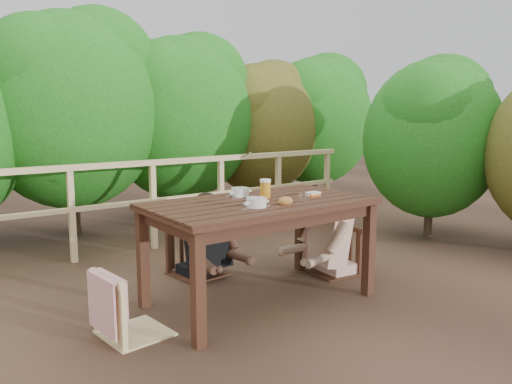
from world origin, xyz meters
TOP-DOWN VIEW (x-y plane):
  - ground at (0.00, 0.00)m, footprint 60.00×60.00m
  - table at (0.00, 0.00)m, footprint 1.77×1.00m
  - chair_left at (-1.08, 0.01)m, footprint 0.49×0.49m
  - chair_far at (-0.06, 0.89)m, footprint 0.52×0.52m
  - chair_right at (1.00, 0.16)m, footprint 0.46×0.46m
  - woman at (-0.06, 0.91)m, footprint 0.56×0.66m
  - diner_right at (1.03, 0.16)m, footprint 0.69×0.59m
  - railing at (0.00, 2.00)m, footprint 5.60×0.10m
  - hedge_row at (0.40, 3.20)m, footprint 6.60×1.60m
  - shrub_side at (3.20, -0.15)m, footprint 1.40×2.20m
  - soup_near at (-0.19, -0.21)m, footprint 0.26×0.26m
  - soup_far at (0.00, 0.28)m, footprint 0.26×0.26m
  - bread_roll at (0.07, -0.24)m, footprint 0.13×0.10m
  - beer_glass at (0.10, 0.06)m, footprint 0.09×0.09m
  - tumbler at (0.24, -0.25)m, footprint 0.07×0.07m
  - butter_tub at (0.49, -0.09)m, footprint 0.12×0.09m

SIDE VIEW (x-z plane):
  - ground at x=0.00m, z-range 0.00..0.00m
  - table at x=0.00m, z-range 0.00..0.82m
  - chair_right at x=1.00m, z-range 0.00..0.85m
  - chair_left at x=-1.08m, z-range 0.00..0.89m
  - chair_far at x=-0.06m, z-range 0.00..0.96m
  - railing at x=0.00m, z-range 0.00..1.01m
  - woman at x=-0.06m, z-range 0.00..1.23m
  - diner_right at x=1.03m, z-range 0.00..1.30m
  - butter_tub at x=0.49m, z-range 0.82..0.87m
  - bread_roll at x=0.07m, z-range 0.82..0.89m
  - tumbler at x=0.24m, z-range 0.82..0.90m
  - soup_far at x=0.00m, z-range 0.82..0.91m
  - soup_near at x=-0.19m, z-range 0.82..0.91m
  - beer_glass at x=0.10m, z-range 0.82..0.99m
  - shrub_side at x=3.20m, z-range 0.00..2.90m
  - hedge_row at x=0.40m, z-range 0.00..3.80m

